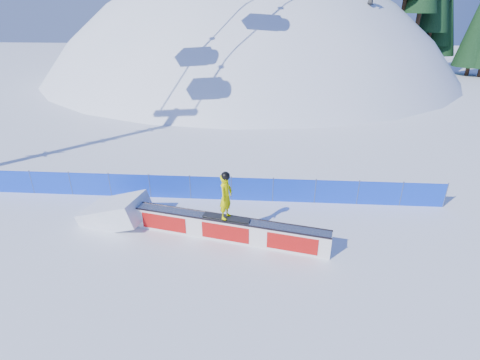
{
  "coord_description": "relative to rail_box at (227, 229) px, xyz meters",
  "views": [
    {
      "loc": [
        2.55,
        -11.51,
        8.71
      ],
      "look_at": [
        1.54,
        2.76,
        1.91
      ],
      "focal_mm": 28.0,
      "sensor_mm": 36.0,
      "label": 1
    }
  ],
  "objects": [
    {
      "name": "rail_box",
      "position": [
        0.0,
        0.0,
        0.0
      ],
      "size": [
        8.15,
        2.28,
        0.99
      ],
      "rotation": [
        0.0,
        0.0,
        -0.21
      ],
      "color": "white",
      "rests_on": "ground"
    },
    {
      "name": "snowboarder",
      "position": [
        -0.03,
        0.01,
        1.49
      ],
      "size": [
        1.95,
        0.8,
        2.01
      ],
      "rotation": [
        0.0,
        0.0,
        1.19
      ],
      "color": "black",
      "rests_on": "rail_box"
    },
    {
      "name": "snow_hill",
      "position": [
        -1.14,
        40.85,
        -18.49
      ],
      "size": [
        64.0,
        64.0,
        64.0
      ],
      "color": "white",
      "rests_on": "ground"
    },
    {
      "name": "ground",
      "position": [
        -1.14,
        -1.15,
        -0.49
      ],
      "size": [
        160.0,
        160.0,
        0.0
      ],
      "primitive_type": "plane",
      "color": "white",
      "rests_on": "ground"
    },
    {
      "name": "safety_fence",
      "position": [
        -1.14,
        3.35,
        0.12
      ],
      "size": [
        22.05,
        0.05,
        1.3
      ],
      "color": "blue",
      "rests_on": "ground"
    },
    {
      "name": "snow_ramp",
      "position": [
        -5.02,
        1.07,
        -0.49
      ],
      "size": [
        3.17,
        2.34,
        1.78
      ],
      "primitive_type": null,
      "rotation": [
        0.0,
        -0.31,
        -0.21
      ],
      "color": "white",
      "rests_on": "ground"
    }
  ]
}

